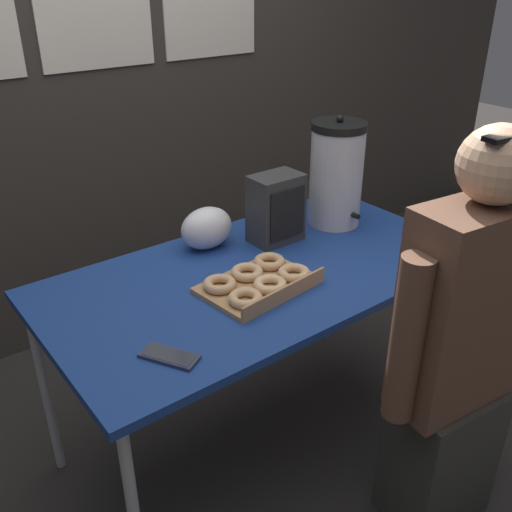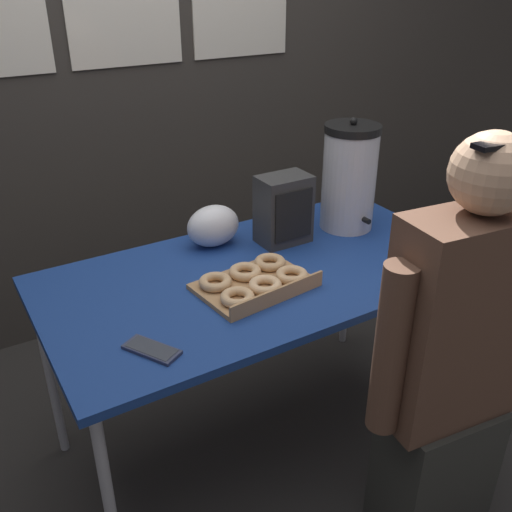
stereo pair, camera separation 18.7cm
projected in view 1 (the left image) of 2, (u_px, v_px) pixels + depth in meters
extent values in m
plane|color=#2D2B28|center=(261.00, 435.00, 2.25)|extent=(12.00, 12.00, 0.00)
cube|color=#38332D|center=(96.00, 64.00, 2.50)|extent=(6.00, 0.10, 2.53)
cube|color=navy|center=(262.00, 274.00, 1.92)|extent=(1.45, 0.77, 0.03)
cylinder|color=#ADADB2|center=(452.00, 339.00, 2.22)|extent=(0.03, 0.03, 0.72)
cylinder|color=#ADADB2|center=(45.00, 389.00, 1.96)|extent=(0.03, 0.03, 0.72)
cylinder|color=#ADADB2|center=(330.00, 272.00, 2.69)|extent=(0.03, 0.03, 0.72)
cube|color=tan|center=(258.00, 285.00, 1.81)|extent=(0.38, 0.28, 0.02)
cube|color=tan|center=(285.00, 292.00, 1.72)|extent=(0.35, 0.05, 0.04)
torus|color=#DDB07D|center=(245.00, 298.00, 1.69)|extent=(0.11, 0.11, 0.03)
torus|color=#EDC08D|center=(270.00, 285.00, 1.76)|extent=(0.15, 0.15, 0.03)
torus|color=#DEB17E|center=(294.00, 273.00, 1.83)|extent=(0.11, 0.11, 0.03)
torus|color=tan|center=(220.00, 284.00, 1.76)|extent=(0.14, 0.14, 0.03)
torus|color=#DBAD7A|center=(247.00, 272.00, 1.83)|extent=(0.15, 0.15, 0.03)
torus|color=tan|center=(269.00, 262.00, 1.90)|extent=(0.11, 0.11, 0.03)
cylinder|color=silver|center=(336.00, 178.00, 2.17)|extent=(0.20, 0.20, 0.37)
cylinder|color=black|center=(339.00, 126.00, 2.08)|extent=(0.21, 0.21, 0.03)
sphere|color=black|center=(340.00, 119.00, 2.07)|extent=(0.03, 0.03, 0.03)
cylinder|color=black|center=(354.00, 215.00, 2.15)|extent=(0.02, 0.05, 0.02)
cube|color=#2D334C|center=(169.00, 356.00, 1.48)|extent=(0.13, 0.17, 0.01)
cube|color=#2D333D|center=(169.00, 355.00, 1.48)|extent=(0.12, 0.15, 0.00)
cube|color=#333333|center=(276.00, 208.00, 2.06)|extent=(0.19, 0.12, 0.25)
cube|color=black|center=(288.00, 214.00, 2.01)|extent=(0.15, 0.01, 0.18)
ellipsoid|color=white|center=(207.00, 228.00, 2.03)|extent=(0.20, 0.14, 0.15)
cube|color=#33332D|center=(439.00, 453.00, 1.84)|extent=(0.35, 0.26, 0.50)
cube|color=brown|center=(469.00, 307.00, 1.59)|extent=(0.42, 0.23, 0.62)
sphere|color=tan|center=(498.00, 165.00, 1.40)|extent=(0.20, 0.20, 0.20)
cylinder|color=brown|center=(407.00, 341.00, 1.50)|extent=(0.09, 0.09, 0.50)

